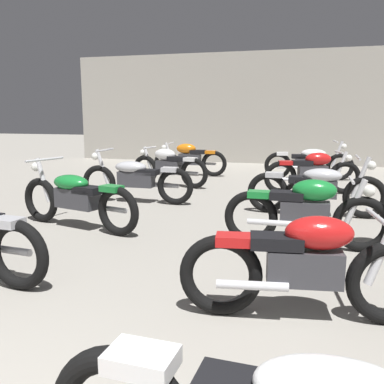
{
  "coord_description": "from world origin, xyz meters",
  "views": [
    {
      "loc": [
        1.57,
        -0.52,
        1.61
      ],
      "look_at": [
        0.0,
        5.06,
        0.55
      ],
      "focal_mm": 39.91,
      "sensor_mm": 36.0,
      "label": 1
    }
  ],
  "objects_px": {
    "motorcycle_right_row_2": "(306,211)",
    "motorcycle_right_row_4": "(313,171)",
    "motorcycle_left_row_4": "(169,166)",
    "motorcycle_right_row_5": "(309,161)",
    "motorcycle_right_row_3": "(316,188)",
    "motorcycle_left_row_3": "(135,178)",
    "motorcycle_left_row_2": "(76,197)",
    "motorcycle_left_row_5": "(189,158)",
    "motorcycle_right_row_1": "(306,264)"
  },
  "relations": [
    {
      "from": "motorcycle_left_row_3",
      "to": "motorcycle_right_row_2",
      "type": "xyz_separation_m",
      "value": [
        3.06,
        -1.95,
        0.01
      ]
    },
    {
      "from": "motorcycle_left_row_4",
      "to": "motorcycle_right_row_3",
      "type": "xyz_separation_m",
      "value": [
        3.2,
        -2.07,
        -0.01
      ]
    },
    {
      "from": "motorcycle_right_row_2",
      "to": "motorcycle_right_row_4",
      "type": "height_order",
      "value": "same"
    },
    {
      "from": "motorcycle_left_row_3",
      "to": "motorcycle_left_row_4",
      "type": "bearing_deg",
      "value": 90.34
    },
    {
      "from": "motorcycle_right_row_5",
      "to": "motorcycle_left_row_2",
      "type": "bearing_deg",
      "value": -118.9
    },
    {
      "from": "motorcycle_left_row_2",
      "to": "motorcycle_right_row_1",
      "type": "relative_size",
      "value": 1.08
    },
    {
      "from": "motorcycle_right_row_1",
      "to": "motorcycle_left_row_4",
      "type": "bearing_deg",
      "value": 118.22
    },
    {
      "from": "motorcycle_left_row_4",
      "to": "motorcycle_right_row_2",
      "type": "relative_size",
      "value": 0.99
    },
    {
      "from": "motorcycle_right_row_1",
      "to": "motorcycle_right_row_4",
      "type": "height_order",
      "value": "same"
    },
    {
      "from": "motorcycle_left_row_2",
      "to": "motorcycle_left_row_4",
      "type": "height_order",
      "value": "motorcycle_left_row_2"
    },
    {
      "from": "motorcycle_left_row_5",
      "to": "motorcycle_right_row_2",
      "type": "height_order",
      "value": "same"
    },
    {
      "from": "motorcycle_left_row_3",
      "to": "motorcycle_right_row_5",
      "type": "relative_size",
      "value": 1.0
    },
    {
      "from": "motorcycle_left_row_3",
      "to": "motorcycle_right_row_5",
      "type": "bearing_deg",
      "value": 51.16
    },
    {
      "from": "motorcycle_right_row_1",
      "to": "motorcycle_right_row_5",
      "type": "xyz_separation_m",
      "value": [
        -0.05,
        7.65,
        -0.01
      ]
    },
    {
      "from": "motorcycle_right_row_5",
      "to": "motorcycle_left_row_4",
      "type": "bearing_deg",
      "value": -148.5
    },
    {
      "from": "motorcycle_right_row_3",
      "to": "motorcycle_left_row_2",
      "type": "bearing_deg",
      "value": -152.09
    },
    {
      "from": "motorcycle_left_row_2",
      "to": "motorcycle_right_row_4",
      "type": "bearing_deg",
      "value": 48.9
    },
    {
      "from": "motorcycle_left_row_2",
      "to": "motorcycle_right_row_5",
      "type": "distance_m",
      "value": 6.48
    },
    {
      "from": "motorcycle_right_row_2",
      "to": "motorcycle_right_row_5",
      "type": "xyz_separation_m",
      "value": [
        -0.01,
        5.72,
        -0.01
      ]
    },
    {
      "from": "motorcycle_left_row_3",
      "to": "motorcycle_left_row_4",
      "type": "relative_size",
      "value": 1.12
    },
    {
      "from": "motorcycle_right_row_3",
      "to": "motorcycle_right_row_4",
      "type": "distance_m",
      "value": 1.96
    },
    {
      "from": "motorcycle_left_row_2",
      "to": "motorcycle_right_row_1",
      "type": "xyz_separation_m",
      "value": [
        3.18,
        -1.98,
        0.01
      ]
    },
    {
      "from": "motorcycle_left_row_2",
      "to": "motorcycle_left_row_3",
      "type": "distance_m",
      "value": 1.9
    },
    {
      "from": "motorcycle_left_row_4",
      "to": "motorcycle_right_row_2",
      "type": "distance_m",
      "value": 4.92
    },
    {
      "from": "motorcycle_left_row_4",
      "to": "motorcycle_right_row_3",
      "type": "distance_m",
      "value": 3.81
    },
    {
      "from": "motorcycle_right_row_3",
      "to": "motorcycle_right_row_1",
      "type": "bearing_deg",
      "value": -91.47
    },
    {
      "from": "motorcycle_left_row_5",
      "to": "motorcycle_right_row_3",
      "type": "height_order",
      "value": "motorcycle_right_row_3"
    },
    {
      "from": "motorcycle_left_row_3",
      "to": "motorcycle_left_row_5",
      "type": "xyz_separation_m",
      "value": [
        -0.02,
        3.64,
        0.01
      ]
    },
    {
      "from": "motorcycle_left_row_5",
      "to": "motorcycle_right_row_1",
      "type": "distance_m",
      "value": 8.13
    },
    {
      "from": "motorcycle_left_row_5",
      "to": "motorcycle_right_row_1",
      "type": "xyz_separation_m",
      "value": [
        3.11,
        -7.51,
        0.0
      ]
    },
    {
      "from": "motorcycle_left_row_5",
      "to": "motorcycle_right_row_2",
      "type": "xyz_separation_m",
      "value": [
        3.07,
        -5.58,
        0.0
      ]
    },
    {
      "from": "motorcycle_left_row_2",
      "to": "motorcycle_right_row_5",
      "type": "xyz_separation_m",
      "value": [
        3.13,
        5.68,
        0.0
      ]
    },
    {
      "from": "motorcycle_right_row_4",
      "to": "motorcycle_left_row_2",
      "type": "bearing_deg",
      "value": -131.1
    },
    {
      "from": "motorcycle_left_row_4",
      "to": "motorcycle_right_row_5",
      "type": "relative_size",
      "value": 0.9
    },
    {
      "from": "motorcycle_left_row_2",
      "to": "motorcycle_left_row_4",
      "type": "bearing_deg",
      "value": 88.77
    },
    {
      "from": "motorcycle_right_row_5",
      "to": "motorcycle_right_row_1",
      "type": "bearing_deg",
      "value": -89.62
    },
    {
      "from": "motorcycle_right_row_1",
      "to": "motorcycle_left_row_3",
      "type": "bearing_deg",
      "value": 128.57
    },
    {
      "from": "motorcycle_right_row_2",
      "to": "motorcycle_right_row_4",
      "type": "relative_size",
      "value": 1.02
    },
    {
      "from": "motorcycle_left_row_4",
      "to": "motorcycle_left_row_5",
      "type": "bearing_deg",
      "value": 90.19
    },
    {
      "from": "motorcycle_right_row_1",
      "to": "motorcycle_right_row_2",
      "type": "distance_m",
      "value": 1.93
    },
    {
      "from": "motorcycle_left_row_3",
      "to": "motorcycle_left_row_5",
      "type": "distance_m",
      "value": 3.64
    },
    {
      "from": "motorcycle_right_row_1",
      "to": "motorcycle_right_row_2",
      "type": "bearing_deg",
      "value": 91.06
    },
    {
      "from": "motorcycle_left_row_5",
      "to": "motorcycle_right_row_5",
      "type": "height_order",
      "value": "motorcycle_right_row_5"
    },
    {
      "from": "motorcycle_left_row_2",
      "to": "motorcycle_right_row_3",
      "type": "relative_size",
      "value": 0.98
    },
    {
      "from": "motorcycle_right_row_4",
      "to": "motorcycle_left_row_5",
      "type": "bearing_deg",
      "value": 149.78
    },
    {
      "from": "motorcycle_right_row_3",
      "to": "motorcycle_right_row_5",
      "type": "height_order",
      "value": "same"
    },
    {
      "from": "motorcycle_right_row_1",
      "to": "motorcycle_right_row_3",
      "type": "height_order",
      "value": "motorcycle_right_row_3"
    },
    {
      "from": "motorcycle_left_row_4",
      "to": "motorcycle_right_row_1",
      "type": "distance_m",
      "value": 6.56
    },
    {
      "from": "motorcycle_left_row_4",
      "to": "motorcycle_right_row_5",
      "type": "bearing_deg",
      "value": 31.5
    },
    {
      "from": "motorcycle_left_row_2",
      "to": "motorcycle_right_row_5",
      "type": "relative_size",
      "value": 0.98
    }
  ]
}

